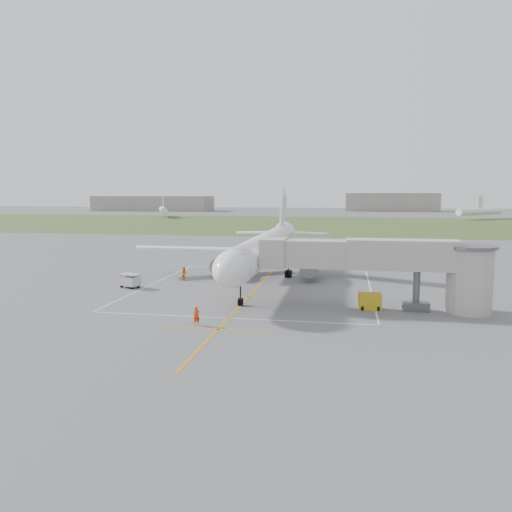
% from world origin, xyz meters
% --- Properties ---
extents(ground, '(700.00, 700.00, 0.00)m').
position_xyz_m(ground, '(0.00, 0.00, 0.00)').
color(ground, '#525255').
rests_on(ground, ground).
extents(grass_strip, '(700.00, 120.00, 0.02)m').
position_xyz_m(grass_strip, '(0.00, 130.00, 0.01)').
color(grass_strip, '#3D5525').
rests_on(grass_strip, ground).
extents(apron_markings, '(28.20, 60.00, 0.01)m').
position_xyz_m(apron_markings, '(0.00, -5.82, 0.01)').
color(apron_markings, '#C8870B').
rests_on(apron_markings, ground).
extents(airliner, '(38.93, 46.75, 13.52)m').
position_xyz_m(airliner, '(-0.00, 0.75, 4.39)').
color(airliner, white).
rests_on(airliner, ground).
extents(jet_bridge, '(23.40, 5.00, 7.20)m').
position_xyz_m(jet_bridge, '(15.72, -13.50, 4.74)').
color(jet_bridge, '#9E978E').
rests_on(jet_bridge, ground).
extents(gpu_unit, '(2.37, 1.76, 1.70)m').
position_xyz_m(gpu_unit, '(13.41, -13.84, 0.84)').
color(gpu_unit, '#BB9A17').
rests_on(gpu_unit, ground).
extents(baggage_cart, '(2.93, 2.43, 1.76)m').
position_xyz_m(baggage_cart, '(-15.83, -7.12, 0.90)').
color(baggage_cart, '#B0B0B0').
rests_on(baggage_cart, ground).
extents(ramp_worker_nose, '(0.74, 0.69, 1.71)m').
position_xyz_m(ramp_worker_nose, '(-2.23, -22.97, 0.85)').
color(ramp_worker_nose, '#EF3207').
rests_on(ramp_worker_nose, ground).
extents(ramp_worker_wing, '(1.13, 1.07, 1.84)m').
position_xyz_m(ramp_worker_wing, '(-10.91, -0.49, 0.92)').
color(ramp_worker_wing, orange).
rests_on(ramp_worker_wing, ground).
extents(distant_hangars, '(345.00, 49.00, 12.00)m').
position_xyz_m(distant_hangars, '(-16.15, 265.19, 5.17)').
color(distant_hangars, gray).
rests_on(distant_hangars, ground).
extents(distant_aircraft, '(170.84, 34.54, 8.85)m').
position_xyz_m(distant_aircraft, '(-4.13, 175.71, 3.59)').
color(distant_aircraft, white).
rests_on(distant_aircraft, ground).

